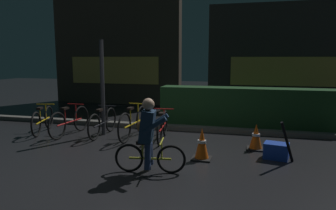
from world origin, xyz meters
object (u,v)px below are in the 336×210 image
object	(u,v)px
parked_bike_center_left	(103,123)
parked_bike_right_mid	(162,126)
closed_umbrella	(287,142)
parked_bike_leftmost	(43,120)
cyclist	(149,135)
traffic_cone_near	(202,144)
parked_bike_left_mid	(70,121)
traffic_cone_far	(256,137)
street_post	(102,88)
blue_crate	(276,151)
parked_bike_center_right	(134,123)

from	to	relation	value
parked_bike_center_left	parked_bike_right_mid	distance (m)	1.53
closed_umbrella	parked_bike_right_mid	bearing A→B (deg)	-68.62
parked_bike_leftmost	cyclist	xyz separation A→B (m)	(3.50, -2.00, 0.31)
parked_bike_center_left	traffic_cone_near	xyz separation A→B (m)	(2.62, -1.20, -0.04)
parked_bike_leftmost	parked_bike_left_mid	world-z (taller)	parked_bike_left_mid
parked_bike_center_left	parked_bike_right_mid	bearing A→B (deg)	-92.68
parked_bike_center_left	parked_bike_right_mid	xyz separation A→B (m)	(1.53, -0.04, -0.00)
cyclist	traffic_cone_near	bearing A→B (deg)	40.98
parked_bike_leftmost	traffic_cone_near	xyz separation A→B (m)	(4.25, -1.11, -0.03)
parked_bike_right_mid	cyclist	distance (m)	2.10
closed_umbrella	parked_bike_center_left	bearing A→B (deg)	-61.65
cyclist	parked_bike_right_mid	bearing A→B (deg)	90.59
traffic_cone_far	parked_bike_right_mid	bearing A→B (deg)	173.72
parked_bike_leftmost	traffic_cone_far	world-z (taller)	parked_bike_leftmost
parked_bike_leftmost	traffic_cone_far	size ratio (longest dim) A/B	2.72
parked_bike_leftmost	street_post	bearing A→B (deg)	-100.32
parked_bike_center_left	closed_umbrella	bearing A→B (deg)	-105.50
traffic_cone_near	traffic_cone_far	bearing A→B (deg)	43.24
blue_crate	parked_bike_center_left	bearing A→B (deg)	168.68
street_post	parked_bike_right_mid	bearing A→B (deg)	-5.18
parked_bike_leftmost	traffic_cone_near	bearing A→B (deg)	-121.70
parked_bike_center_right	traffic_cone_near	xyz separation A→B (m)	(1.82, -1.21, -0.07)
parked_bike_leftmost	parked_bike_center_left	world-z (taller)	parked_bike_center_left
parked_bike_leftmost	traffic_cone_near	size ratio (longest dim) A/B	2.46
traffic_cone_far	blue_crate	xyz separation A→B (m)	(0.37, -0.53, -0.11)
parked_bike_leftmost	parked_bike_center_right	bearing A→B (deg)	-104.83
street_post	parked_bike_center_right	bearing A→B (deg)	-6.46
street_post	cyclist	world-z (taller)	street_post
closed_umbrella	parked_bike_center_right	bearing A→B (deg)	-65.03
parked_bike_center_right	traffic_cone_far	xyz separation A→B (m)	(2.81, -0.28, -0.10)
traffic_cone_far	closed_umbrella	world-z (taller)	closed_umbrella
traffic_cone_far	parked_bike_center_left	bearing A→B (deg)	175.78
parked_bike_leftmost	blue_crate	size ratio (longest dim) A/B	3.36
parked_bike_leftmost	closed_umbrella	xyz separation A→B (m)	(5.76, -0.96, 0.07)
traffic_cone_far	closed_umbrella	xyz separation A→B (m)	(0.52, -0.78, 0.13)
street_post	traffic_cone_far	xyz separation A→B (m)	(3.64, -0.37, -0.90)
parked_bike_leftmost	parked_bike_right_mid	size ratio (longest dim) A/B	0.97
parked_bike_left_mid	cyclist	distance (m)	3.33
parked_bike_right_mid	closed_umbrella	size ratio (longest dim) A/B	1.79
parked_bike_left_mid	traffic_cone_near	bearing A→B (deg)	-103.56
parked_bike_leftmost	cyclist	size ratio (longest dim) A/B	1.19
blue_crate	traffic_cone_far	bearing A→B (deg)	124.79
traffic_cone_near	blue_crate	size ratio (longest dim) A/B	1.36
street_post	blue_crate	bearing A→B (deg)	-12.65
parked_bike_left_mid	blue_crate	size ratio (longest dim) A/B	3.69
parked_bike_left_mid	parked_bike_leftmost	bearing A→B (deg)	89.79
parked_bike_center_right	closed_umbrella	distance (m)	3.49
parked_bike_center_left	traffic_cone_near	bearing A→B (deg)	-115.83
blue_crate	parked_bike_leftmost	bearing A→B (deg)	172.78
parked_bike_center_left	parked_bike_leftmost	bearing A→B (deg)	91.68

